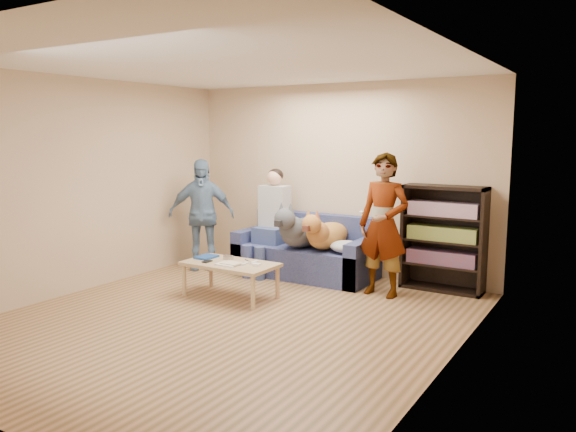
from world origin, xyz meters
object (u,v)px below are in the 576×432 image
Objects in this scene: person_standing_left at (201,214)px; camera_silver at (228,257)px; notebook_blue at (207,257)px; dog_gray at (301,230)px; bookshelf at (444,236)px; coffee_table at (230,266)px; person_seated at (271,218)px; person_standing_right at (384,225)px; sofa at (307,255)px; dog_tan at (325,234)px.

person_standing_left reaches higher than camera_silver.
dog_gray is at bearing 59.72° from notebook_blue.
bookshelf is at bearing 32.87° from notebook_blue.
coffee_table is (1.23, -0.94, -0.41)m from person_standing_left.
bookshelf is (3.27, 0.69, -0.11)m from person_standing_left.
bookshelf reaches higher than camera_silver.
bookshelf is at bearing -22.42° from person_standing_left.
person_seated is 1.34× the size of coffee_table.
person_standing_right is 1.35× the size of dog_gray.
coffee_table is at bearing -99.88° from sofa.
coffee_table is at bearing -140.44° from person_standing_right.
person_standing_right is 1.08× the size of person_standing_left.
person_standing_left reaches higher than sofa.
camera_silver is 0.07× the size of person_seated.
person_standing_right is 2.17m from notebook_blue.
person_standing_right is at bearing -132.34° from bookshelf.
dog_gray is (0.39, 1.07, 0.21)m from camera_silver.
camera_silver is 2.65m from bookshelf.
notebook_blue is 1.27m from person_seated.
camera_silver is 0.09× the size of dog_gray.
coffee_table is at bearing -7.13° from notebook_blue.
coffee_table is at bearing -78.39° from person_seated.
camera_silver is (0.28, 0.07, 0.01)m from notebook_blue.
notebook_blue is 0.29m from camera_silver.
bookshelf is (1.80, 0.23, 0.40)m from sofa.
dog_tan is (0.87, -0.03, -0.14)m from person_seated.
person_standing_left is at bearing -161.23° from person_seated.
notebook_blue is at bearing -120.28° from dog_gray.
person_standing_left is 3.34m from bookshelf.
person_standing_left is 6.05× the size of notebook_blue.
person_seated is at bearing -171.11° from bookshelf.
person_standing_right is at bearing 29.34° from camera_silver.
camera_silver is 1.20m from person_seated.
dog_tan reaches higher than camera_silver.
notebook_blue is 0.41m from coffee_table.
person_seated is (-1.76, 0.24, -0.08)m from person_standing_right.
camera_silver is at bearing -145.10° from bookshelf.
notebook_blue is 0.24× the size of coffee_table.
sofa is 1.86m from bookshelf.
person_standing_right is 1.77m from person_seated.
person_seated is (-0.50, -0.13, 0.49)m from sofa.
notebook_blue is (0.83, -0.89, -0.35)m from person_standing_left.
dog_tan is at bearing 63.72° from coffee_table.
bookshelf is (1.43, 0.39, 0.05)m from dog_tan.
dog_tan is at bearing -164.64° from bookshelf.
notebook_blue is 0.21× the size of dog_gray.
dog_tan is (1.84, 0.29, -0.16)m from person_standing_left.
notebook_blue is at bearing -115.55° from sofa.
person_seated is 0.88m from dog_tan.
camera_silver is at bearing -123.21° from dog_tan.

